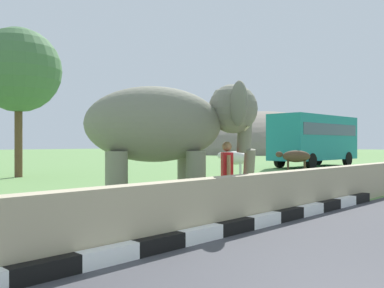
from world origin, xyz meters
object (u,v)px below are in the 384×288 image
object	(u,v)px
elephant	(170,127)
bus_teal	(315,137)
person_handler	(227,172)
cow_mid	(295,157)
cow_near	(235,158)

from	to	relation	value
elephant	bus_teal	bearing A→B (deg)	19.51
person_handler	cow_mid	distance (m)	14.31
cow_mid	elephant	bearing A→B (deg)	-160.12
elephant	bus_teal	xyz separation A→B (m)	(20.32, 7.20, 0.09)
person_handler	bus_teal	xyz separation A→B (m)	(19.09, 7.85, 1.15)
elephant	bus_teal	size ratio (longest dim) A/B	0.49
elephant	person_handler	world-z (taller)	elephant
elephant	person_handler	size ratio (longest dim) A/B	2.39
elephant	cow_mid	xyz separation A→B (m)	(14.30, 5.17, -1.12)
cow_mid	cow_near	bearing A→B (deg)	169.96
elephant	bus_teal	world-z (taller)	bus_teal
person_handler	cow_near	bearing A→B (deg)	37.43
bus_teal	person_handler	bearing A→B (deg)	-157.64
elephant	cow_mid	distance (m)	15.24
elephant	person_handler	bearing A→B (deg)	-28.00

